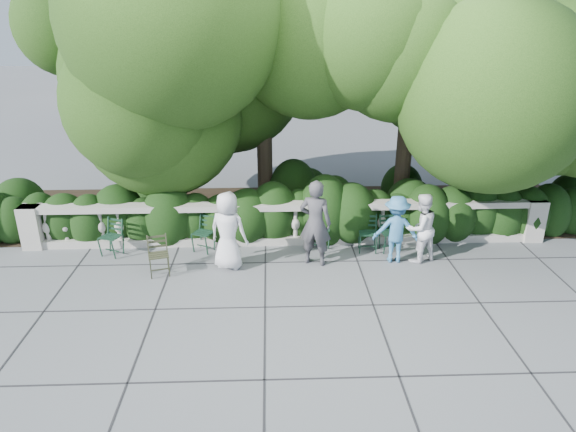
{
  "coord_description": "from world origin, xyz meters",
  "views": [
    {
      "loc": [
        -0.38,
        -9.12,
        5.04
      ],
      "look_at": [
        0.0,
        1.0,
        1.0
      ],
      "focal_mm": 32.0,
      "sensor_mm": 36.0,
      "label": 1
    }
  ],
  "objects_px": {
    "chair_a": "(201,253)",
    "person_casual_man": "(421,228)",
    "chair_b": "(109,258)",
    "chair_weathered": "(161,278)",
    "person_woman_grey": "(315,223)",
    "chair_e": "(368,254)",
    "person_older_blue": "(396,229)",
    "chair_d": "(391,253)",
    "chair_c": "(317,253)",
    "person_businessman": "(228,231)"
  },
  "relations": [
    {
      "from": "chair_a",
      "to": "chair_c",
      "type": "distance_m",
      "value": 2.6
    },
    {
      "from": "chair_weathered",
      "to": "person_woman_grey",
      "type": "relative_size",
      "value": 0.45
    },
    {
      "from": "chair_c",
      "to": "chair_weathered",
      "type": "bearing_deg",
      "value": -137.1
    },
    {
      "from": "chair_a",
      "to": "chair_weathered",
      "type": "height_order",
      "value": "same"
    },
    {
      "from": "chair_a",
      "to": "person_businessman",
      "type": "bearing_deg",
      "value": -18.56
    },
    {
      "from": "chair_b",
      "to": "chair_d",
      "type": "height_order",
      "value": "same"
    },
    {
      "from": "chair_a",
      "to": "person_older_blue",
      "type": "height_order",
      "value": "person_older_blue"
    },
    {
      "from": "chair_b",
      "to": "chair_weathered",
      "type": "bearing_deg",
      "value": -13.13
    },
    {
      "from": "chair_b",
      "to": "chair_weathered",
      "type": "relative_size",
      "value": 1.0
    },
    {
      "from": "chair_e",
      "to": "person_businessman",
      "type": "height_order",
      "value": "person_businessman"
    },
    {
      "from": "person_woman_grey",
      "to": "chair_d",
      "type": "bearing_deg",
      "value": -147.42
    },
    {
      "from": "chair_weathered",
      "to": "chair_c",
      "type": "bearing_deg",
      "value": 3.2
    },
    {
      "from": "chair_e",
      "to": "person_older_blue",
      "type": "xyz_separation_m",
      "value": [
        0.5,
        -0.35,
        0.74
      ]
    },
    {
      "from": "chair_weathered",
      "to": "person_casual_man",
      "type": "distance_m",
      "value": 5.53
    },
    {
      "from": "chair_c",
      "to": "chair_weathered",
      "type": "height_order",
      "value": "same"
    },
    {
      "from": "person_casual_man",
      "to": "chair_weathered",
      "type": "bearing_deg",
      "value": -18.13
    },
    {
      "from": "chair_b",
      "to": "person_businessman",
      "type": "distance_m",
      "value": 2.87
    },
    {
      "from": "person_woman_grey",
      "to": "chair_a",
      "type": "bearing_deg",
      "value": 6.78
    },
    {
      "from": "chair_e",
      "to": "person_woman_grey",
      "type": "relative_size",
      "value": 0.45
    },
    {
      "from": "person_businessman",
      "to": "chair_b",
      "type": "bearing_deg",
      "value": 10.81
    },
    {
      "from": "chair_d",
      "to": "person_older_blue",
      "type": "height_order",
      "value": "person_older_blue"
    },
    {
      "from": "person_businessman",
      "to": "chair_c",
      "type": "bearing_deg",
      "value": -139.85
    },
    {
      "from": "chair_b",
      "to": "person_businessman",
      "type": "bearing_deg",
      "value": 11.8
    },
    {
      "from": "chair_weathered",
      "to": "person_woman_grey",
      "type": "bearing_deg",
      "value": -4.98
    },
    {
      "from": "person_woman_grey",
      "to": "person_older_blue",
      "type": "xyz_separation_m",
      "value": [
        1.73,
        0.06,
        -0.19
      ]
    },
    {
      "from": "chair_c",
      "to": "person_woman_grey",
      "type": "relative_size",
      "value": 0.45
    },
    {
      "from": "chair_b",
      "to": "person_woman_grey",
      "type": "height_order",
      "value": "person_woman_grey"
    },
    {
      "from": "chair_b",
      "to": "person_older_blue",
      "type": "relative_size",
      "value": 0.57
    },
    {
      "from": "chair_b",
      "to": "person_businessman",
      "type": "xyz_separation_m",
      "value": [
        2.7,
        -0.53,
        0.83
      ]
    },
    {
      "from": "person_businessman",
      "to": "person_casual_man",
      "type": "xyz_separation_m",
      "value": [
        4.07,
        0.16,
        -0.07
      ]
    },
    {
      "from": "person_woman_grey",
      "to": "chair_weathered",
      "type": "bearing_deg",
      "value": 29.25
    },
    {
      "from": "chair_b",
      "to": "chair_weathered",
      "type": "xyz_separation_m",
      "value": [
        1.33,
        -0.97,
        0.0
      ]
    },
    {
      "from": "person_businessman",
      "to": "person_woman_grey",
      "type": "bearing_deg",
      "value": -154.47
    },
    {
      "from": "chair_weathered",
      "to": "person_woman_grey",
      "type": "xyz_separation_m",
      "value": [
        3.18,
        0.55,
        0.94
      ]
    },
    {
      "from": "chair_c",
      "to": "chair_weathered",
      "type": "relative_size",
      "value": 1.0
    },
    {
      "from": "person_woman_grey",
      "to": "person_casual_man",
      "type": "relative_size",
      "value": 1.22
    },
    {
      "from": "chair_d",
      "to": "person_businessman",
      "type": "xyz_separation_m",
      "value": [
        -3.58,
        -0.52,
        0.83
      ]
    },
    {
      "from": "chair_a",
      "to": "chair_b",
      "type": "xyz_separation_m",
      "value": [
        -2.0,
        -0.15,
        0.0
      ]
    },
    {
      "from": "chair_e",
      "to": "person_casual_man",
      "type": "xyz_separation_m",
      "value": [
        1.03,
        -0.36,
        0.76
      ]
    },
    {
      "from": "chair_d",
      "to": "person_woman_grey",
      "type": "distance_m",
      "value": 2.04
    },
    {
      "from": "chair_d",
      "to": "person_woman_grey",
      "type": "relative_size",
      "value": 0.45
    },
    {
      "from": "person_businessman",
      "to": "chair_a",
      "type": "bearing_deg",
      "value": -22.38
    },
    {
      "from": "chair_weathered",
      "to": "chair_b",
      "type": "bearing_deg",
      "value": 129.16
    },
    {
      "from": "chair_a",
      "to": "person_casual_man",
      "type": "relative_size",
      "value": 0.55
    },
    {
      "from": "chair_weathered",
      "to": "chair_d",
      "type": "bearing_deg",
      "value": -3.78
    },
    {
      "from": "chair_c",
      "to": "chair_e",
      "type": "distance_m",
      "value": 1.14
    },
    {
      "from": "person_businessman",
      "to": "chair_d",
      "type": "bearing_deg",
      "value": -149.71
    },
    {
      "from": "chair_b",
      "to": "person_older_blue",
      "type": "distance_m",
      "value": 6.29
    },
    {
      "from": "chair_d",
      "to": "chair_c",
      "type": "bearing_deg",
      "value": 168.41
    },
    {
      "from": "chair_a",
      "to": "chair_b",
      "type": "distance_m",
      "value": 2.01
    }
  ]
}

